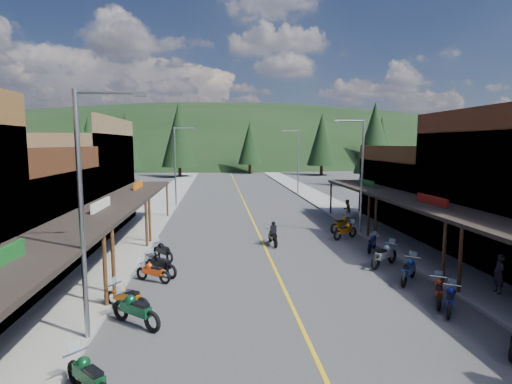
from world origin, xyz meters
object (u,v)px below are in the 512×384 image
object	(u,v)px
streetlight_0	(86,205)
bike_west_8	(160,263)
pine_10	(126,141)
pine_6	(444,143)
pine_8	(81,146)
bike_west_4	(89,375)
bike_west_9	(163,250)
bike_east_7	(409,269)
bike_east_10	(345,230)
pedestrian_east_a	(499,274)
rider_on_bike	(273,235)
streetlight_2	(360,171)
bike_west_5	(136,308)
pine_3	(250,143)
bike_east_11	(342,223)
bike_east_6	(439,290)
shop_west_3	(67,183)
streetlight_3	(297,159)
pine_2	(179,135)
bike_west_7	(153,271)
bike_east_9	(372,243)
pine_11	(375,138)
pine_9	(381,143)
streetlight_1	(177,163)
shop_east_3	(428,192)
pine_5	(376,136)
pine_4	(322,139)
bike_east_8	(384,254)
pine_1	(118,139)
bike_east_5	(450,299)
pine_0	(22,143)

from	to	relation	value
streetlight_0	bike_west_8	xyz separation A→B (m)	(1.29, 6.36, -3.84)
pine_10	pine_6	bearing A→B (deg)	12.34
pine_8	bike_west_4	size ratio (longest dim) A/B	4.71
bike_west_9	bike_east_7	bearing A→B (deg)	-58.71
bike_east_10	pedestrian_east_a	bearing A→B (deg)	-14.93
bike_west_8	rider_on_bike	xyz separation A→B (m)	(6.22, 5.27, 0.01)
streetlight_2	bike_west_5	size ratio (longest dim) A/B	3.46
pine_3	bike_east_11	xyz separation A→B (m)	(2.00, -57.17, -5.82)
pine_8	bike_east_6	bearing A→B (deg)	-57.74
pine_3	shop_west_3	bearing A→B (deg)	-108.01
streetlight_3	bike_east_10	bearing A→B (deg)	-93.26
pine_2	bike_west_7	xyz separation A→B (m)	(4.12, -58.51, -7.46)
bike_west_8	bike_east_9	world-z (taller)	bike_west_8
pine_11	bike_east_9	bearing A→B (deg)	-111.86
bike_west_9	bike_east_6	world-z (taller)	bike_east_6
pine_6	rider_on_bike	xyz separation A→B (m)	(-45.44, -58.36, -5.85)
pine_9	streetlight_1	bearing A→B (deg)	-143.38
streetlight_3	bike_east_6	bearing A→B (deg)	-91.82
shop_west_3	bike_east_9	size ratio (longest dim) A/B	5.88
pine_11	bike_west_8	bearing A→B (deg)	-124.29
rider_on_bike	bike_east_10	bearing A→B (deg)	8.13
shop_east_3	pine_11	world-z (taller)	pine_11
pine_11	bike_east_9	xyz separation A→B (m)	(-13.77, -34.34, -6.66)
streetlight_3	pine_5	world-z (taller)	pine_5
bike_west_4	bike_east_6	bearing A→B (deg)	-22.40
streetlight_0	pine_4	xyz separation A→B (m)	(24.95, 66.00, 2.78)
pine_9	bike_east_8	xyz separation A→B (m)	(-18.29, -44.27, -5.72)
pine_1	pine_11	distance (m)	54.41
streetlight_0	pine_11	xyz separation A→B (m)	(26.95, 44.00, 2.73)
pine_1	streetlight_1	bearing A→B (deg)	-70.45
pine_6	pine_10	distance (m)	65.51
pine_3	bike_east_9	world-z (taller)	pine_3
pine_11	rider_on_bike	world-z (taller)	pine_11
bike_east_10	bike_east_7	bearing A→B (deg)	-30.13
pine_4	bike_east_7	size ratio (longest dim) A/B	5.62
streetlight_0	bike_east_11	distance (m)	20.05
bike_east_6	pedestrian_east_a	world-z (taller)	pedestrian_east_a
bike_east_5	rider_on_bike	distance (m)	11.90
streetlight_3	bike_west_5	world-z (taller)	streetlight_3
streetlight_2	bike_east_8	bearing A→B (deg)	-99.66
pine_0	pine_9	bearing A→B (deg)	-14.88
bike_east_8	bike_east_11	size ratio (longest dim) A/B	1.01
pine_0	bike_east_7	xyz separation A→B (m)	(45.83, -63.71, -5.85)
bike_west_4	bike_west_7	world-z (taller)	bike_west_4
pine_3	bike_east_10	world-z (taller)	pine_3
bike_east_7	bike_east_11	size ratio (longest dim) A/B	0.96
streetlight_2	bike_west_8	xyz separation A→B (m)	(-12.61, -7.64, -3.84)
shop_east_3	rider_on_bike	distance (m)	14.48
streetlight_0	pine_5	distance (m)	88.17
streetlight_1	pine_4	xyz separation A→B (m)	(24.95, 38.00, 2.78)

